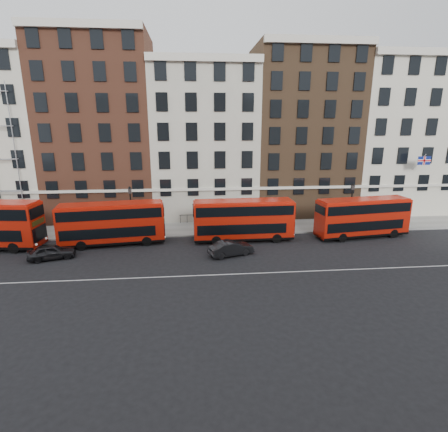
{
  "coord_description": "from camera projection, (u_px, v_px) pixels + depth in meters",
  "views": [
    {
      "loc": [
        -1.74,
        -27.87,
        11.99
      ],
      "look_at": [
        1.33,
        5.0,
        3.0
      ],
      "focal_mm": 28.0,
      "sensor_mm": 36.0,
      "label": 1
    }
  ],
  "objects": [
    {
      "name": "ground",
      "position": [
        214.0,
        265.0,
        30.08
      ],
      "size": [
        120.0,
        120.0,
        0.0
      ],
      "primitive_type": "plane",
      "color": "black",
      "rests_on": "ground"
    },
    {
      "name": "bus_d",
      "position": [
        362.0,
        217.0,
        36.84
      ],
      "size": [
        10.18,
        3.7,
        4.19
      ],
      "rotation": [
        0.0,
        0.0,
        0.13
      ],
      "color": "#B81809",
      "rests_on": "ground"
    },
    {
      "name": "bus_c",
      "position": [
        243.0,
        219.0,
        35.69
      ],
      "size": [
        10.25,
        2.65,
        4.28
      ],
      "rotation": [
        0.0,
        0.0,
        0.02
      ],
      "color": "#B81809",
      "rests_on": "ground"
    },
    {
      "name": "road_centre_line",
      "position": [
        216.0,
        275.0,
        28.16
      ],
      "size": [
        70.0,
        0.12,
        0.01
      ],
      "primitive_type": "cube",
      "color": "white",
      "rests_on": "ground"
    },
    {
      "name": "bus_b",
      "position": [
        112.0,
        223.0,
        34.51
      ],
      "size": [
        10.33,
        3.6,
        4.25
      ],
      "rotation": [
        0.0,
        0.0,
        0.12
      ],
      "color": "#B81809",
      "rests_on": "ground"
    },
    {
      "name": "building_terrace",
      "position": [
        202.0,
        135.0,
        44.54
      ],
      "size": [
        64.0,
        11.95,
        22.0
      ],
      "color": "#AFAB98",
      "rests_on": "ground"
    },
    {
      "name": "kerb",
      "position": [
        209.0,
        235.0,
        37.75
      ],
      "size": [
        80.0,
        0.3,
        0.16
      ],
      "primitive_type": "cube",
      "color": "gray",
      "rests_on": "ground"
    },
    {
      "name": "pavement",
      "position": [
        208.0,
        228.0,
        40.15
      ],
      "size": [
        80.0,
        5.0,
        0.15
      ],
      "primitive_type": "cube",
      "color": "gray",
      "rests_on": "ground"
    },
    {
      "name": "iron_railings",
      "position": [
        207.0,
        218.0,
        42.11
      ],
      "size": [
        6.6,
        0.06,
        1.0
      ],
      "primitive_type": null,
      "color": "black",
      "rests_on": "pavement"
    },
    {
      "name": "car_rear",
      "position": [
        52.0,
        252.0,
        31.27
      ],
      "size": [
        4.26,
        2.62,
        1.35
      ],
      "primitive_type": "imported",
      "rotation": [
        0.0,
        0.0,
        1.85
      ],
      "color": "black",
      "rests_on": "ground"
    },
    {
      "name": "lamp_post_left",
      "position": [
        131.0,
        209.0,
        36.75
      ],
      "size": [
        0.44,
        0.44,
        5.33
      ],
      "color": "black",
      "rests_on": "pavement"
    },
    {
      "name": "lamp_post_right",
      "position": [
        351.0,
        204.0,
        38.78
      ],
      "size": [
        0.44,
        0.44,
        5.33
      ],
      "color": "black",
      "rests_on": "pavement"
    },
    {
      "name": "car_front",
      "position": [
        231.0,
        248.0,
        32.12
      ],
      "size": [
        4.42,
        2.76,
        1.38
      ],
      "primitive_type": "imported",
      "rotation": [
        0.0,
        0.0,
        1.91
      ],
      "color": "black",
      "rests_on": "ground"
    },
    {
      "name": "traffic_light",
      "position": [
        398.0,
        209.0,
        39.43
      ],
      "size": [
        0.25,
        0.45,
        3.27
      ],
      "color": "black",
      "rests_on": "pavement"
    }
  ]
}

